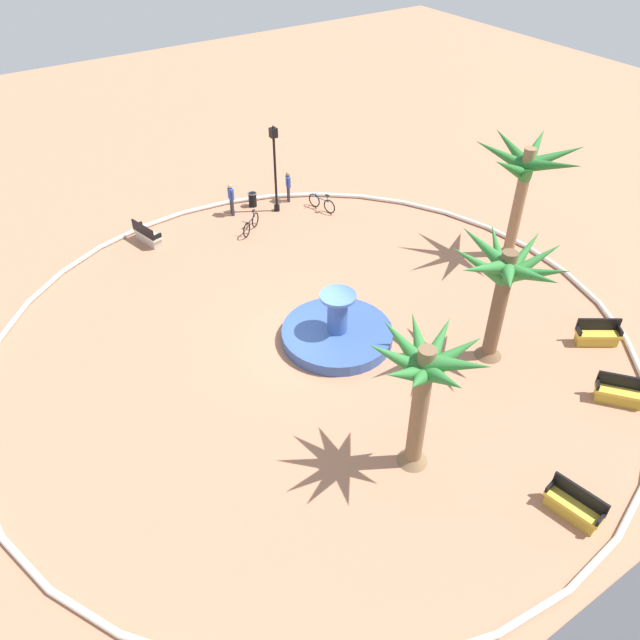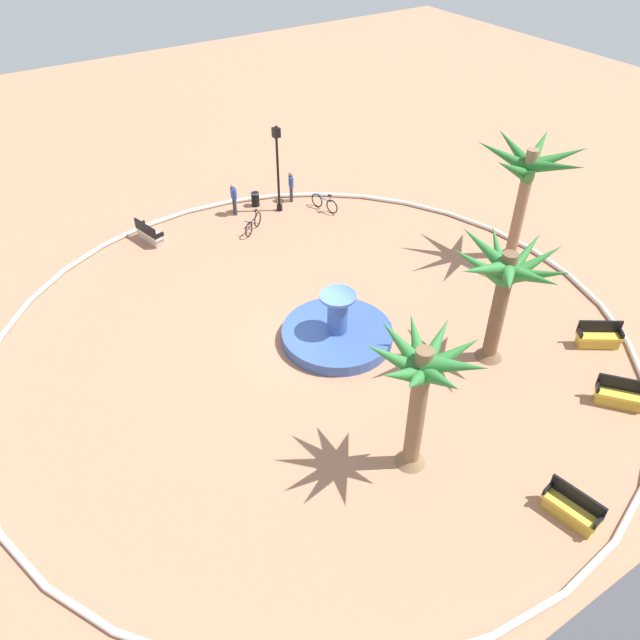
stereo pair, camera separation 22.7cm
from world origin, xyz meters
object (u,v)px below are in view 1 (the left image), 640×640
object	(u,v)px
bench_southeast	(597,336)
trash_bin	(253,199)
bench_east	(148,236)
bench_north	(620,394)
bench_west	(573,507)
bicycle_by_lamppost	(251,224)
bicycle_red_frame	(322,203)
lamppost	(275,162)
palm_tree_near_fountain	(525,173)
fountain	(337,333)
person_cyclist_helmet	(288,185)
palm_tree_by_curb	(424,376)
palm_tree_mid_plaza	(506,277)
person_cyclist_photo	(231,198)

from	to	relation	value
bench_southeast	trash_bin	bearing A→B (deg)	-71.74
bench_east	bench_north	size ratio (longest dim) A/B	1.08
bench_west	bicycle_by_lamppost	distance (m)	18.62
bench_north	bicycle_red_frame	xyz separation A→B (m)	(0.83, -16.49, 0.04)
bench_north	lamppost	distance (m)	18.03
palm_tree_near_fountain	bench_north	xyz separation A→B (m)	(3.87, 8.49, -3.57)
lamppost	bicycle_by_lamppost	world-z (taller)	lamppost
fountain	bicycle_red_frame	world-z (taller)	fountain
fountain	bench_southeast	distance (m)	9.61
bicycle_red_frame	person_cyclist_helmet	xyz separation A→B (m)	(0.89, -1.73, 0.51)
bench_east	trash_bin	bearing A→B (deg)	-175.76
bench_west	trash_bin	size ratio (longest dim) A/B	2.28
palm_tree_by_curb	bicycle_by_lamppost	bearing A→B (deg)	-99.80
bench_west	bench_southeast	xyz separation A→B (m)	(-6.80, -4.35, 0.00)
palm_tree_near_fountain	bench_east	bearing A→B (deg)	-36.97
palm_tree_by_curb	trash_bin	size ratio (longest dim) A/B	6.50
palm_tree_near_fountain	bench_west	bearing A→B (deg)	50.23
palm_tree_near_fountain	bicycle_by_lamppost	size ratio (longest dim) A/B	3.74
bench_west	bicycle_red_frame	distance (m)	18.95
bench_north	palm_tree_mid_plaza	bearing A→B (deg)	-64.73
fountain	lamppost	world-z (taller)	lamppost
bench_east	person_cyclist_photo	world-z (taller)	person_cyclist_photo
person_cyclist_photo	lamppost	bearing A→B (deg)	157.37
trash_bin	bicycle_by_lamppost	distance (m)	2.53
bicycle_red_frame	bench_east	bearing A→B (deg)	-12.44
palm_tree_near_fountain	palm_tree_by_curb	xyz separation A→B (m)	(11.20, 6.59, -0.39)
bench_north	lamppost	world-z (taller)	lamppost
trash_bin	bicycle_red_frame	bearing A→B (deg)	139.60
bicycle_red_frame	bench_west	bearing A→B (deg)	77.67
palm_tree_near_fountain	trash_bin	xyz separation A→B (m)	(7.38, -10.28, -3.53)
person_cyclist_helmet	person_cyclist_photo	size ratio (longest dim) A/B	0.96
person_cyclist_photo	palm_tree_by_curb	bearing A→B (deg)	81.29
palm_tree_mid_plaza	bench_west	bearing A→B (deg)	63.84
palm_tree_near_fountain	lamppost	bearing A→B (deg)	-54.29
lamppost	person_cyclist_helmet	world-z (taller)	lamppost
bench_north	bench_southeast	size ratio (longest dim) A/B	0.97
bicycle_red_frame	palm_tree_by_curb	bearing A→B (deg)	66.01
bench_southeast	person_cyclist_helmet	size ratio (longest dim) A/B	1.01
palm_tree_mid_plaza	bicycle_by_lamppost	distance (m)	13.25
palm_tree_by_curb	person_cyclist_photo	size ratio (longest dim) A/B	2.87
palm_tree_near_fountain	bicycle_by_lamppost	xyz separation A→B (m)	(8.66, -8.10, -3.53)
trash_bin	person_cyclist_photo	xyz separation A→B (m)	(1.27, 0.24, 0.54)
palm_tree_near_fountain	palm_tree_mid_plaza	size ratio (longest dim) A/B	1.12
bench_east	bench_north	world-z (taller)	same
palm_tree_mid_plaza	bench_north	world-z (taller)	palm_tree_mid_plaza
bench_west	bench_north	distance (m)	5.28
bench_north	person_cyclist_photo	xyz separation A→B (m)	(4.78, -18.53, 0.58)
palm_tree_near_fountain	trash_bin	size ratio (longest dim) A/B	7.17
fountain	person_cyclist_helmet	distance (m)	11.23
palm_tree_by_curb	bicycle_by_lamppost	world-z (taller)	palm_tree_by_curb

